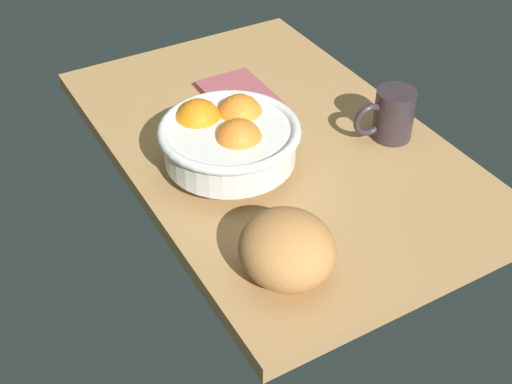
{
  "coord_description": "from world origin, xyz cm",
  "views": [
    {
      "loc": [
        -86.1,
        52.95,
        70.89
      ],
      "look_at": [
        -16.62,
        13.17,
        5.0
      ],
      "focal_mm": 48.2,
      "sensor_mm": 36.0,
      "label": 1
    }
  ],
  "objects_px": {
    "bread_loaf": "(287,249)",
    "napkin_folded": "(239,95)",
    "fruit_bowl": "(229,137)",
    "mug": "(392,115)"
  },
  "relations": [
    {
      "from": "mug",
      "to": "fruit_bowl",
      "type": "bearing_deg",
      "value": 77.86
    },
    {
      "from": "bread_loaf",
      "to": "mug",
      "type": "xyz_separation_m",
      "value": [
        0.2,
        -0.34,
        -0.0
      ]
    },
    {
      "from": "bread_loaf",
      "to": "napkin_folded",
      "type": "height_order",
      "value": "bread_loaf"
    },
    {
      "from": "napkin_folded",
      "to": "mug",
      "type": "height_order",
      "value": "mug"
    },
    {
      "from": "fruit_bowl",
      "to": "mug",
      "type": "bearing_deg",
      "value": -102.14
    },
    {
      "from": "napkin_folded",
      "to": "mug",
      "type": "xyz_separation_m",
      "value": [
        -0.25,
        -0.17,
        0.04
      ]
    },
    {
      "from": "bread_loaf",
      "to": "mug",
      "type": "height_order",
      "value": "bread_loaf"
    },
    {
      "from": "fruit_bowl",
      "to": "napkin_folded",
      "type": "relative_size",
      "value": 1.48
    },
    {
      "from": "bread_loaf",
      "to": "fruit_bowl",
      "type": "bearing_deg",
      "value": -10.22
    },
    {
      "from": "napkin_folded",
      "to": "mug",
      "type": "relative_size",
      "value": 1.38
    }
  ]
}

